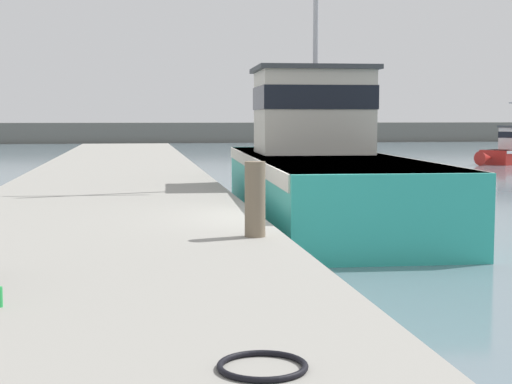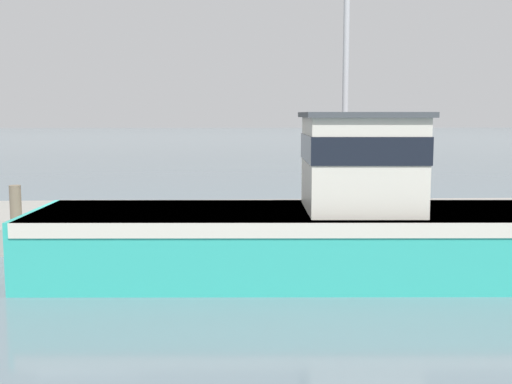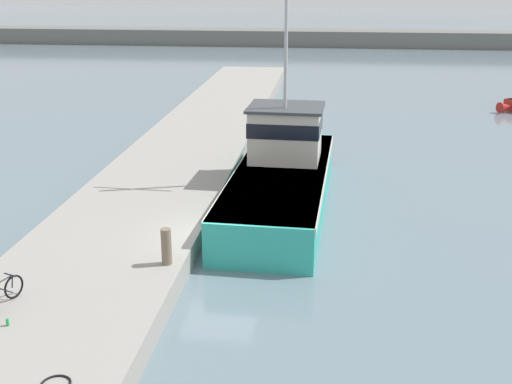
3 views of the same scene
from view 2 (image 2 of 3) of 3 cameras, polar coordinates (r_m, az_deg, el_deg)
name	(u,v)px [view 2 (image 2 of 3)]	position (r m, az deg, el deg)	size (l,w,h in m)	color
ground_plane	(94,262)	(17.32, -14.18, -6.05)	(320.00, 320.00, 0.00)	slate
dock_pier	(117,224)	(20.66, -12.25, -2.82)	(5.72, 80.00, 0.76)	gray
fishing_boat_main	(321,223)	(15.19, 5.77, -2.80)	(4.14, 14.64, 10.15)	teal
mooring_post	(16,206)	(18.79, -20.58, -1.15)	(0.31, 0.31, 1.13)	#756651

